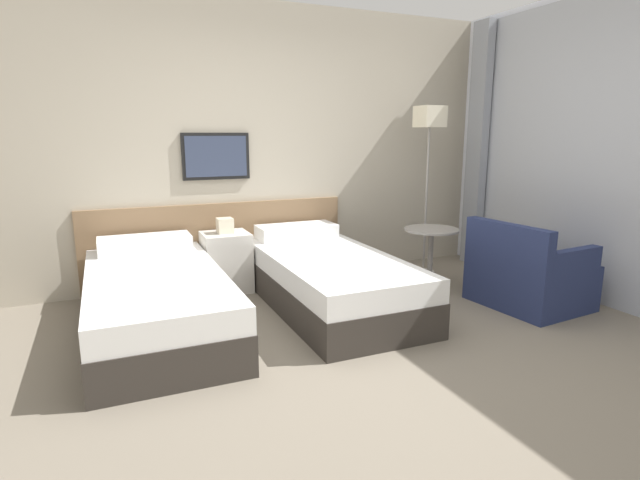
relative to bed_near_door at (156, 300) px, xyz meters
name	(u,v)px	position (x,y,z in m)	size (l,w,h in m)	color
ground_plane	(358,357)	(1.17, -1.04, -0.24)	(16.00, 16.00, 0.00)	slate
wall_headboard	(259,150)	(1.15, 1.06, 1.07)	(10.00, 0.10, 2.70)	#B7AD99
bed_near_door	(156,300)	(0.00, 0.00, 0.00)	(0.97, 2.03, 0.58)	#332D28
bed_near_window	(328,279)	(1.42, 0.00, 0.00)	(0.97, 2.03, 0.58)	#332D28
nightstand	(226,261)	(0.71, 0.76, 0.05)	(0.43, 0.40, 0.70)	beige
floor_lamp	(429,133)	(2.80, 0.54, 1.23)	(0.25, 0.25, 1.74)	#9E9993
side_table	(431,247)	(2.49, 0.01, 0.18)	(0.51, 0.51, 0.60)	gray
armchair	(528,277)	(3.01, -0.69, 0.02)	(0.81, 0.90, 0.75)	navy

